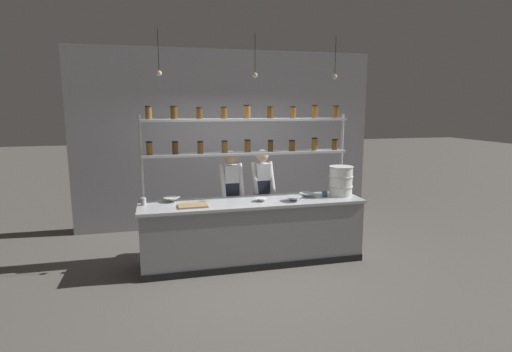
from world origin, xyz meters
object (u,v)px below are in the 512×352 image
(container_stack, at_px, (341,181))
(prep_bowl_near_left, at_px, (261,200))
(chef_center, at_px, (262,191))
(serving_cup_by_board, at_px, (143,201))
(cutting_board, at_px, (193,206))
(prep_bowl_center_back, at_px, (172,199))
(prep_bowl_center_front, at_px, (307,195))
(spice_shelf_unit, at_px, (248,139))
(prep_bowl_near_right, at_px, (293,199))
(chef_left, at_px, (231,194))
(serving_cup_front, at_px, (325,194))

(container_stack, xyz_separation_m, prep_bowl_near_left, (-1.29, -0.09, -0.20))
(chef_center, bearing_deg, serving_cup_by_board, -168.28)
(cutting_board, bearing_deg, prep_bowl_center_back, 126.91)
(prep_bowl_near_left, bearing_deg, prep_bowl_center_front, 7.91)
(prep_bowl_center_front, relative_size, prep_bowl_center_back, 0.94)
(prep_bowl_center_front, xyz_separation_m, serving_cup_by_board, (-2.38, 0.08, 0.02))
(container_stack, bearing_deg, chef_center, 149.57)
(chef_center, distance_m, serving_cup_by_board, 1.93)
(spice_shelf_unit, xyz_separation_m, chef_center, (0.31, 0.34, -0.89))
(cutting_board, xyz_separation_m, prep_bowl_near_right, (1.44, -0.03, 0.02))
(cutting_board, height_order, prep_bowl_near_left, prep_bowl_near_left)
(chef_left, height_order, prep_bowl_center_front, chef_left)
(prep_bowl_near_right, bearing_deg, serving_cup_by_board, 172.48)
(prep_bowl_near_right, distance_m, serving_cup_front, 0.57)
(serving_cup_front, bearing_deg, chef_left, 157.73)
(prep_bowl_near_left, height_order, serving_cup_front, serving_cup_front)
(container_stack, distance_m, prep_bowl_center_back, 2.55)
(container_stack, height_order, serving_cup_front, container_stack)
(container_stack, relative_size, prep_bowl_center_front, 1.97)
(prep_bowl_near_left, bearing_deg, prep_bowl_center_back, 167.16)
(prep_bowl_near_left, height_order, prep_bowl_center_front, prep_bowl_center_front)
(spice_shelf_unit, distance_m, prep_bowl_near_left, 0.94)
(prep_bowl_center_front, bearing_deg, container_stack, -1.64)
(container_stack, relative_size, serving_cup_by_board, 4.38)
(container_stack, xyz_separation_m, prep_bowl_center_back, (-2.53, 0.20, -0.19))
(chef_center, bearing_deg, cutting_board, -151.01)
(chef_left, height_order, chef_center, chef_left)
(chef_left, height_order, container_stack, chef_left)
(chef_center, bearing_deg, prep_bowl_near_right, -77.69)
(spice_shelf_unit, height_order, cutting_board, spice_shelf_unit)
(chef_center, bearing_deg, container_stack, -35.07)
(serving_cup_by_board, bearing_deg, prep_bowl_near_right, -7.52)
(chef_left, xyz_separation_m, prep_bowl_center_front, (1.07, -0.49, 0.04))
(container_stack, relative_size, prep_bowl_center_back, 1.85)
(prep_bowl_near_left, bearing_deg, chef_left, 118.45)
(prep_bowl_near_right, bearing_deg, prep_bowl_center_front, 35.16)
(spice_shelf_unit, distance_m, chef_center, 1.00)
(chef_left, xyz_separation_m, prep_bowl_near_left, (0.32, -0.60, 0.03))
(spice_shelf_unit, relative_size, cutting_board, 7.79)
(cutting_board, bearing_deg, prep_bowl_near_left, 4.11)
(prep_bowl_center_back, bearing_deg, serving_cup_front, -5.86)
(container_stack, relative_size, serving_cup_front, 5.22)
(spice_shelf_unit, distance_m, cutting_board, 1.32)
(container_stack, bearing_deg, prep_bowl_near_right, -167.37)
(prep_bowl_near_left, distance_m, serving_cup_by_board, 1.65)
(prep_bowl_near_left, relative_size, serving_cup_by_board, 1.78)
(chef_left, relative_size, prep_bowl_near_left, 8.69)
(container_stack, height_order, prep_bowl_near_left, container_stack)
(prep_bowl_center_front, bearing_deg, prep_bowl_center_back, 174.80)
(chef_left, height_order, prep_bowl_near_right, chef_left)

